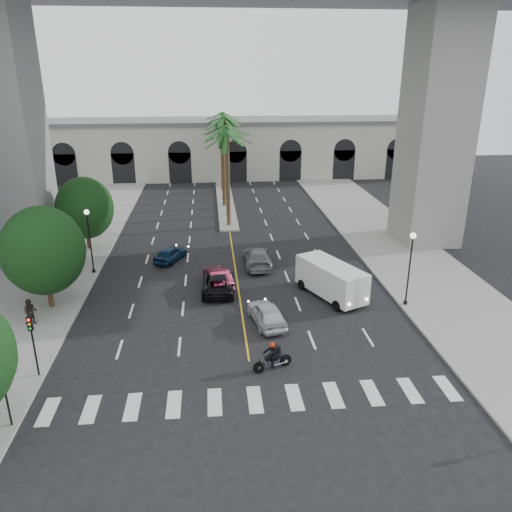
{
  "coord_description": "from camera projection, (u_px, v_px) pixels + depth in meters",
  "views": [
    {
      "loc": [
        -1.91,
        -22.18,
        15.43
      ],
      "look_at": [
        0.77,
        6.0,
        4.83
      ],
      "focal_mm": 35.0,
      "sensor_mm": 36.0,
      "label": 1
    }
  ],
  "objects": [
    {
      "name": "car_a",
      "position": [
        267.0,
        313.0,
        32.08
      ],
      "size": [
        2.49,
        4.48,
        1.44
      ],
      "primitive_type": "imported",
      "rotation": [
        0.0,
        0.0,
        3.34
      ],
      "color": "silver",
      "rests_on": "ground"
    },
    {
      "name": "motorcycle_rider",
      "position": [
        274.0,
        357.0,
        27.15
      ],
      "size": [
        2.23,
        0.94,
        1.68
      ],
      "rotation": [
        0.0,
        0.0,
        0.35
      ],
      "color": "black",
      "rests_on": "ground"
    },
    {
      "name": "median",
      "position": [
        225.0,
        202.0,
        61.65
      ],
      "size": [
        2.0,
        24.0,
        0.2
      ],
      "primitive_type": "cube",
      "color": "gray",
      "rests_on": "ground"
    },
    {
      "name": "car_d",
      "position": [
        257.0,
        257.0,
        41.64
      ],
      "size": [
        2.13,
        5.24,
        1.52
      ],
      "primitive_type": "imported",
      "rotation": [
        0.0,
        0.0,
        3.14
      ],
      "color": "slate",
      "rests_on": "ground"
    },
    {
      "name": "palm_b",
      "position": [
        227.0,
        131.0,
        52.82
      ],
      "size": [
        3.2,
        3.2,
        10.6
      ],
      "color": "#47331E",
      "rests_on": "ground"
    },
    {
      "name": "cargo_van",
      "position": [
        331.0,
        279.0,
        35.64
      ],
      "size": [
        4.41,
        6.24,
        2.5
      ],
      "rotation": [
        0.0,
        0.0,
        0.43
      ],
      "color": "silver",
      "rests_on": "ground"
    },
    {
      "name": "palm_c",
      "position": [
        223.0,
        131.0,
        56.68
      ],
      "size": [
        3.2,
        3.2,
        10.1
      ],
      "color": "#47331E",
      "rests_on": "ground"
    },
    {
      "name": "pier_building",
      "position": [
        221.0,
        148.0,
        76.05
      ],
      "size": [
        71.0,
        10.5,
        8.5
      ],
      "color": "silver",
      "rests_on": "ground"
    },
    {
      "name": "palm_a",
      "position": [
        227.0,
        138.0,
        49.18
      ],
      "size": [
        3.2,
        3.2,
        10.3
      ],
      "color": "#47331E",
      "rests_on": "ground"
    },
    {
      "name": "palm_d",
      "position": [
        224.0,
        121.0,
        60.19
      ],
      "size": [
        3.2,
        3.2,
        10.9
      ],
      "color": "#47331E",
      "rests_on": "ground"
    },
    {
      "name": "car_b",
      "position": [
        218.0,
        277.0,
        37.7
      ],
      "size": [
        2.38,
        4.54,
        1.42
      ],
      "primitive_type": "imported",
      "rotation": [
        0.0,
        0.0,
        3.35
      ],
      "color": "#4C0F1F",
      "rests_on": "ground"
    },
    {
      "name": "car_e",
      "position": [
        170.0,
        254.0,
        42.69
      ],
      "size": [
        3.03,
        4.17,
        1.32
      ],
      "primitive_type": "imported",
      "rotation": [
        0.0,
        0.0,
        2.71
      ],
      "color": "#0E2543",
      "rests_on": "ground"
    },
    {
      "name": "sidewalk_right",
      "position": [
        416.0,
        266.0,
        41.55
      ],
      "size": [
        8.0,
        100.0,
        0.15
      ],
      "primitive_type": "cube",
      "color": "gray",
      "rests_on": "ground"
    },
    {
      "name": "lamp_post_left_far",
      "position": [
        89.0,
        236.0,
        39.04
      ],
      "size": [
        0.4,
        0.4,
        5.35
      ],
      "color": "black",
      "rests_on": "ground"
    },
    {
      "name": "palm_e",
      "position": [
        221.0,
        122.0,
        64.05
      ],
      "size": [
        3.2,
        3.2,
        10.4
      ],
      "color": "#47331E",
      "rests_on": "ground"
    },
    {
      "name": "traffic_signal_near",
      "position": [
        3.0,
        381.0,
        22.05
      ],
      "size": [
        0.25,
        0.18,
        3.65
      ],
      "color": "black",
      "rests_on": "ground"
    },
    {
      "name": "ground",
      "position": [
        252.0,
        382.0,
        26.26
      ],
      "size": [
        140.0,
        140.0,
        0.0
      ],
      "primitive_type": "plane",
      "color": "black",
      "rests_on": "ground"
    },
    {
      "name": "street_tree_mid",
      "position": [
        43.0,
        251.0,
        32.96
      ],
      "size": [
        5.44,
        5.44,
        7.21
      ],
      "color": "#382616",
      "rests_on": "ground"
    },
    {
      "name": "palm_f",
      "position": [
        223.0,
        117.0,
        67.71
      ],
      "size": [
        3.2,
        3.2,
        10.7
      ],
      "color": "#47331E",
      "rests_on": "ground"
    },
    {
      "name": "car_c",
      "position": [
        218.0,
        282.0,
        36.84
      ],
      "size": [
        2.47,
        5.02,
        1.37
      ],
      "primitive_type": "imported",
      "rotation": [
        0.0,
        0.0,
        3.1
      ],
      "color": "black",
      "rests_on": "ground"
    },
    {
      "name": "lamp_post_right",
      "position": [
        410.0,
        263.0,
        33.6
      ],
      "size": [
        0.4,
        0.4,
        5.35
      ],
      "color": "black",
      "rests_on": "ground"
    },
    {
      "name": "sidewalk_left",
      "position": [
        44.0,
        280.0,
        38.89
      ],
      "size": [
        8.0,
        100.0,
        0.15
      ],
      "primitive_type": "cube",
      "color": "gray",
      "rests_on": "ground"
    },
    {
      "name": "traffic_signal_far",
      "position": [
        32.0,
        336.0,
        25.78
      ],
      "size": [
        0.25,
        0.18,
        3.65
      ],
      "color": "black",
      "rests_on": "ground"
    },
    {
      "name": "street_tree_far",
      "position": [
        85.0,
        208.0,
        44.25
      ],
      "size": [
        5.04,
        5.04,
        6.68
      ],
      "color": "#382616",
      "rests_on": "ground"
    },
    {
      "name": "pedestrian_b",
      "position": [
        30.0,
        312.0,
        31.65
      ],
      "size": [
        0.88,
        0.71,
        1.73
      ],
      "primitive_type": "imported",
      "rotation": [
        0.0,
        0.0,
        0.07
      ],
      "color": "black",
      "rests_on": "sidewalk_left"
    },
    {
      "name": "bridge",
      "position": [
        270.0,
        29.0,
        40.59
      ],
      "size": [
        75.0,
        13.0,
        26.0
      ],
      "color": "gray",
      "rests_on": "ground"
    }
  ]
}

